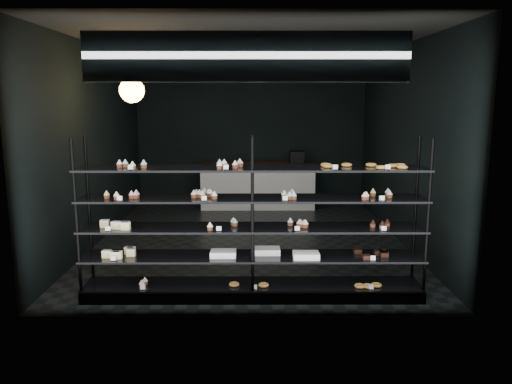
% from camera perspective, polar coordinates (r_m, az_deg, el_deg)
% --- Properties ---
extents(room, '(5.01, 6.01, 3.20)m').
position_cam_1_polar(room, '(8.13, -0.74, 5.44)').
color(room, black).
rests_on(room, ground).
extents(display_shelf, '(4.00, 0.50, 1.91)m').
position_cam_1_polar(display_shelf, '(5.90, -0.68, -6.19)').
color(display_shelf, black).
rests_on(display_shelf, room).
extents(signage, '(3.30, 0.05, 0.50)m').
position_cam_1_polar(signage, '(5.19, -1.08, 15.20)').
color(signage, '#0B1538').
rests_on(signage, room).
extents(pendant_lamp, '(0.35, 0.35, 0.90)m').
position_cam_1_polar(pendant_lamp, '(7.41, -14.01, 11.21)').
color(pendant_lamp, black).
rests_on(pendant_lamp, room).
extents(service_counter, '(2.51, 0.65, 1.23)m').
position_cam_1_polar(service_counter, '(10.75, 0.27, 0.83)').
color(service_counter, silver).
rests_on(service_counter, room).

